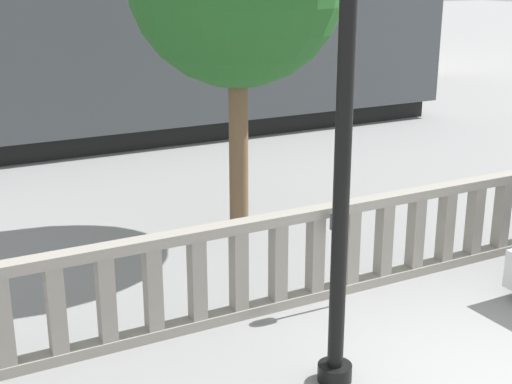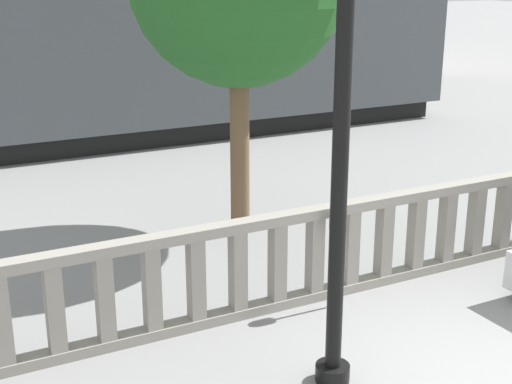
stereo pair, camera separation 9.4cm
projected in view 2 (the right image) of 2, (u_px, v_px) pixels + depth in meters
balustrade at (350, 247)px, 10.26m from camera, size 17.77×0.24×1.38m
lamppost at (343, 87)px, 7.17m from camera, size 0.40×0.40×6.39m
parking_meter at (336, 226)px, 9.62m from camera, size 0.19×0.19×1.47m
train_far at (45, 37)px, 30.97m from camera, size 26.27×3.11×3.85m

